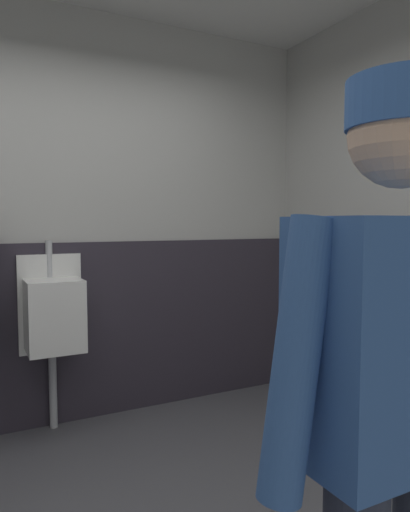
{
  "coord_description": "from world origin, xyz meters",
  "views": [
    {
      "loc": [
        -0.5,
        -1.54,
        1.36
      ],
      "look_at": [
        0.17,
        -0.24,
        1.25
      ],
      "focal_mm": 32.63,
      "sensor_mm": 36.0,
      "label": 1
    }
  ],
  "objects": [
    {
      "name": "wall_back",
      "position": [
        0.0,
        1.7,
        1.39
      ],
      "size": [
        4.41,
        0.12,
        2.78
      ],
      "primitive_type": "cube",
      "color": "#B2B2AD",
      "rests_on": "ground_plane"
    },
    {
      "name": "urinal_middle",
      "position": [
        -0.02,
        1.49,
        0.78
      ],
      "size": [
        0.4,
        0.34,
        1.24
      ],
      "color": "white",
      "rests_on": "ground_plane"
    },
    {
      "name": "person",
      "position": [
        0.33,
        -0.85,
        0.99
      ],
      "size": [
        0.68,
        0.6,
        1.66
      ],
      "color": "#2D3342",
      "rests_on": "ground_plane"
    },
    {
      "name": "wainscot_band_back",
      "position": [
        0.0,
        1.63,
        0.61
      ],
      "size": [
        3.81,
        0.03,
        1.22
      ],
      "primitive_type": "cube",
      "color": "#2D2833",
      "rests_on": "ground_plane"
    }
  ]
}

